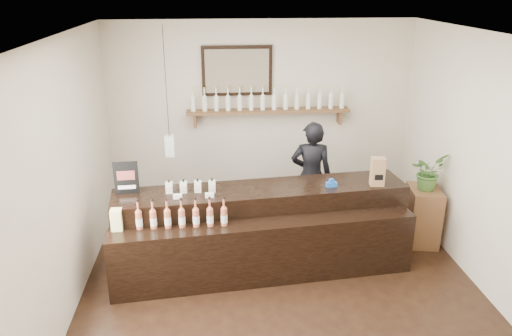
% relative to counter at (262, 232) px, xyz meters
% --- Properties ---
extents(ground, '(5.00, 5.00, 0.00)m').
position_rel_counter_xyz_m(ground, '(0.18, -0.57, -0.46)').
color(ground, black).
rests_on(ground, ground).
extents(room_shell, '(5.00, 5.00, 5.00)m').
position_rel_counter_xyz_m(room_shell, '(0.18, -0.57, 1.24)').
color(room_shell, beige).
rests_on(room_shell, ground).
extents(back_wall_decor, '(2.66, 0.96, 1.69)m').
position_rel_counter_xyz_m(back_wall_decor, '(0.04, 1.80, 1.29)').
color(back_wall_decor, brown).
rests_on(back_wall_decor, ground).
extents(counter, '(3.55, 1.27, 1.14)m').
position_rel_counter_xyz_m(counter, '(0.00, 0.00, 0.00)').
color(counter, black).
rests_on(counter, ground).
extents(promo_sign, '(0.28, 0.04, 0.39)m').
position_rel_counter_xyz_m(promo_sign, '(-1.56, 0.11, 0.71)').
color(promo_sign, black).
rests_on(promo_sign, counter).
extents(paper_bag, '(0.17, 0.14, 0.35)m').
position_rel_counter_xyz_m(paper_bag, '(1.40, 0.09, 0.70)').
color(paper_bag, brown).
rests_on(paper_bag, counter).
extents(tape_dispenser, '(0.13, 0.06, 0.11)m').
position_rel_counter_xyz_m(tape_dispenser, '(0.85, 0.09, 0.56)').
color(tape_dispenser, blue).
rests_on(tape_dispenser, counter).
extents(side_cabinet, '(0.46, 0.58, 0.77)m').
position_rel_counter_xyz_m(side_cabinet, '(2.18, 0.40, -0.07)').
color(side_cabinet, brown).
rests_on(side_cabinet, ground).
extents(potted_plant, '(0.57, 0.55, 0.48)m').
position_rel_counter_xyz_m(potted_plant, '(2.18, 0.40, 0.55)').
color(potted_plant, '#43712D').
rests_on(potted_plant, side_cabinet).
extents(shopkeeper, '(0.70, 0.51, 1.75)m').
position_rel_counter_xyz_m(shopkeeper, '(0.78, 0.98, 0.41)').
color(shopkeeper, black).
rests_on(shopkeeper, ground).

